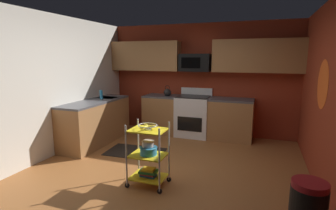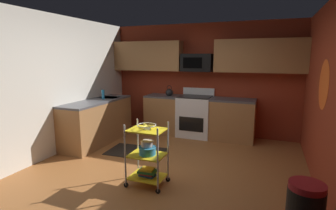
# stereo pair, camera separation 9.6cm
# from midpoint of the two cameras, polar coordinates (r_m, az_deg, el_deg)

# --- Properties ---
(floor) EXTENTS (4.40, 4.80, 0.04)m
(floor) POSITION_cam_midpoint_polar(r_m,az_deg,el_deg) (4.40, -0.22, -14.44)
(floor) COLOR #995B2D
(floor) RESTS_ON ground
(wall_back) EXTENTS (4.52, 0.06, 2.60)m
(wall_back) POSITION_cam_midpoint_polar(r_m,az_deg,el_deg) (6.34, 7.89, 5.50)
(wall_back) COLOR maroon
(wall_back) RESTS_ON ground
(wall_left) EXTENTS (0.06, 4.80, 2.60)m
(wall_left) POSITION_cam_midpoint_polar(r_m,az_deg,el_deg) (5.27, -23.48, 3.78)
(wall_left) COLOR silver
(wall_left) RESTS_ON ground
(wall_right) EXTENTS (0.06, 4.80, 2.60)m
(wall_right) POSITION_cam_midpoint_polar(r_m,az_deg,el_deg) (3.83, 32.58, 0.85)
(wall_right) COLOR maroon
(wall_right) RESTS_ON ground
(wall_flower_decal) EXTENTS (0.00, 0.69, 0.69)m
(wall_flower_decal) POSITION_cam_midpoint_polar(r_m,az_deg,el_deg) (4.22, 31.28, 3.76)
(wall_flower_decal) COLOR #E5591E
(counter_run) EXTENTS (3.46, 2.44, 0.92)m
(counter_run) POSITION_cam_midpoint_polar(r_m,az_deg,el_deg) (5.92, -1.93, -2.93)
(counter_run) COLOR #9E6B3D
(counter_run) RESTS_ON ground
(oven_range) EXTENTS (0.76, 0.65, 1.10)m
(oven_range) POSITION_cam_midpoint_polar(r_m,az_deg,el_deg) (6.17, 6.34, -2.33)
(oven_range) COLOR white
(oven_range) RESTS_ON ground
(upper_cabinets) EXTENTS (4.40, 0.33, 0.70)m
(upper_cabinets) POSITION_cam_midpoint_polar(r_m,az_deg,el_deg) (6.12, 7.73, 10.49)
(upper_cabinets) COLOR #9E6B3D
(microwave) EXTENTS (0.70, 0.39, 0.40)m
(microwave) POSITION_cam_midpoint_polar(r_m,az_deg,el_deg) (6.12, 6.82, 9.11)
(microwave) COLOR black
(rolling_cart) EXTENTS (0.56, 0.40, 0.91)m
(rolling_cart) POSITION_cam_midpoint_polar(r_m,az_deg,el_deg) (3.81, -3.83, -10.75)
(rolling_cart) COLOR silver
(rolling_cart) RESTS_ON ground
(fruit_bowl) EXTENTS (0.27, 0.27, 0.07)m
(fruit_bowl) POSITION_cam_midpoint_polar(r_m,az_deg,el_deg) (3.68, -3.91, -4.59)
(fruit_bowl) COLOR silver
(fruit_bowl) RESTS_ON rolling_cart
(mixing_bowl_large) EXTENTS (0.25, 0.25, 0.11)m
(mixing_bowl_large) POSITION_cam_midpoint_polar(r_m,az_deg,el_deg) (3.79, -3.75, -9.82)
(mixing_bowl_large) COLOR #338CBF
(mixing_bowl_large) RESTS_ON rolling_cart
(mixing_bowl_small) EXTENTS (0.18, 0.18, 0.08)m
(mixing_bowl_small) POSITION_cam_midpoint_polar(r_m,az_deg,el_deg) (3.78, -3.86, -8.29)
(mixing_bowl_small) COLOR silver
(mixing_bowl_small) RESTS_ON rolling_cart
(book_stack) EXTENTS (0.27, 0.20, 0.12)m
(book_stack) POSITION_cam_midpoint_polar(r_m,az_deg,el_deg) (3.92, -3.78, -14.34)
(book_stack) COLOR #1E4C8C
(book_stack) RESTS_ON rolling_cart
(kettle) EXTENTS (0.21, 0.18, 0.26)m
(kettle) POSITION_cam_midpoint_polar(r_m,az_deg,el_deg) (6.27, 0.73, 2.75)
(kettle) COLOR black
(kettle) RESTS_ON counter_run
(dish_soap_bottle) EXTENTS (0.06, 0.06, 0.20)m
(dish_soap_bottle) POSITION_cam_midpoint_polar(r_m,az_deg,el_deg) (5.91, -13.46, 2.24)
(dish_soap_bottle) COLOR #2D8CBF
(dish_soap_bottle) RESTS_ON counter_run
(floor_rug) EXTENTS (1.14, 0.76, 0.01)m
(floor_rug) POSITION_cam_midpoint_polar(r_m,az_deg,el_deg) (5.25, -6.39, -9.98)
(floor_rug) COLOR black
(floor_rug) RESTS_ON ground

